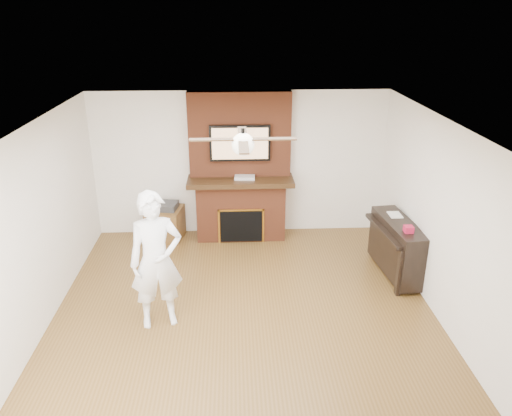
{
  "coord_description": "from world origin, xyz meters",
  "views": [
    {
      "loc": [
        -0.11,
        -5.48,
        3.77
      ],
      "look_at": [
        0.19,
        0.9,
        1.18
      ],
      "focal_mm": 35.0,
      "sensor_mm": 36.0,
      "label": 1
    }
  ],
  "objects_px": {
    "fireplace": "(240,182)",
    "side_table": "(165,222)",
    "person": "(156,261)",
    "piano": "(397,246)"
  },
  "relations": [
    {
      "from": "side_table",
      "to": "piano",
      "type": "xyz_separation_m",
      "value": [
        3.6,
        -1.43,
        0.16
      ]
    },
    {
      "from": "fireplace",
      "to": "person",
      "type": "xyz_separation_m",
      "value": [
        -1.08,
        -2.59,
        -0.11
      ]
    },
    {
      "from": "fireplace",
      "to": "side_table",
      "type": "height_order",
      "value": "fireplace"
    },
    {
      "from": "fireplace",
      "to": "side_table",
      "type": "bearing_deg",
      "value": -177.07
    },
    {
      "from": "fireplace",
      "to": "side_table",
      "type": "relative_size",
      "value": 3.8
    },
    {
      "from": "fireplace",
      "to": "person",
      "type": "bearing_deg",
      "value": -112.55
    },
    {
      "from": "person",
      "to": "piano",
      "type": "distance_m",
      "value": 3.57
    },
    {
      "from": "fireplace",
      "to": "person",
      "type": "distance_m",
      "value": 2.81
    },
    {
      "from": "person",
      "to": "piano",
      "type": "relative_size",
      "value": 1.32
    },
    {
      "from": "side_table",
      "to": "person",
      "type": "bearing_deg",
      "value": -74.96
    }
  ]
}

